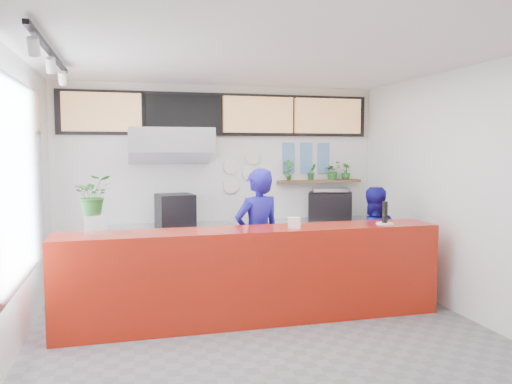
{
  "coord_description": "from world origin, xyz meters",
  "views": [
    {
      "loc": [
        -1.41,
        -5.17,
        2.03
      ],
      "look_at": [
        0.1,
        0.7,
        1.5
      ],
      "focal_mm": 35.0,
      "sensor_mm": 36.0,
      "label": 1
    }
  ],
  "objects_px": {
    "pepper_mill": "(385,212)",
    "espresso_machine": "(330,206)",
    "panini_oven": "(175,210)",
    "service_counter": "(254,275)",
    "staff_center": "(258,238)",
    "staff_right": "(372,242)"
  },
  "relations": [
    {
      "from": "pepper_mill",
      "to": "espresso_machine",
      "type": "bearing_deg",
      "value": 87.72
    },
    {
      "from": "panini_oven",
      "to": "pepper_mill",
      "type": "distance_m",
      "value": 3.04
    },
    {
      "from": "service_counter",
      "to": "espresso_machine",
      "type": "xyz_separation_m",
      "value": [
        1.72,
        1.8,
        0.57
      ]
    },
    {
      "from": "panini_oven",
      "to": "staff_center",
      "type": "xyz_separation_m",
      "value": [
        0.92,
        -1.29,
        -0.24
      ]
    },
    {
      "from": "service_counter",
      "to": "staff_center",
      "type": "relative_size",
      "value": 2.53
    },
    {
      "from": "service_counter",
      "to": "staff_center",
      "type": "distance_m",
      "value": 0.63
    },
    {
      "from": "panini_oven",
      "to": "espresso_machine",
      "type": "height_order",
      "value": "panini_oven"
    },
    {
      "from": "staff_center",
      "to": "pepper_mill",
      "type": "bearing_deg",
      "value": 141.21
    },
    {
      "from": "espresso_machine",
      "to": "staff_right",
      "type": "height_order",
      "value": "staff_right"
    },
    {
      "from": "panini_oven",
      "to": "espresso_machine",
      "type": "distance_m",
      "value": 2.46
    },
    {
      "from": "staff_center",
      "to": "espresso_machine",
      "type": "bearing_deg",
      "value": -157.27
    },
    {
      "from": "staff_right",
      "to": "pepper_mill",
      "type": "xyz_separation_m",
      "value": [
        -0.15,
        -0.6,
        0.49
      ]
    },
    {
      "from": "panini_oven",
      "to": "staff_center",
      "type": "relative_size",
      "value": 0.29
    },
    {
      "from": "espresso_machine",
      "to": "pepper_mill",
      "type": "xyz_separation_m",
      "value": [
        -0.07,
        -1.87,
        0.13
      ]
    },
    {
      "from": "staff_right",
      "to": "panini_oven",
      "type": "bearing_deg",
      "value": -21.59
    },
    {
      "from": "panini_oven",
      "to": "staff_right",
      "type": "bearing_deg",
      "value": -35.13
    },
    {
      "from": "service_counter",
      "to": "staff_right",
      "type": "height_order",
      "value": "staff_right"
    },
    {
      "from": "service_counter",
      "to": "panini_oven",
      "type": "xyz_separation_m",
      "value": [
        -0.75,
        1.8,
        0.58
      ]
    },
    {
      "from": "staff_right",
      "to": "pepper_mill",
      "type": "bearing_deg",
      "value": 81.1
    },
    {
      "from": "panini_oven",
      "to": "pepper_mill",
      "type": "height_order",
      "value": "pepper_mill"
    },
    {
      "from": "staff_right",
      "to": "espresso_machine",
      "type": "bearing_deg",
      "value": -81.6
    },
    {
      "from": "service_counter",
      "to": "pepper_mill",
      "type": "height_order",
      "value": "pepper_mill"
    }
  ]
}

